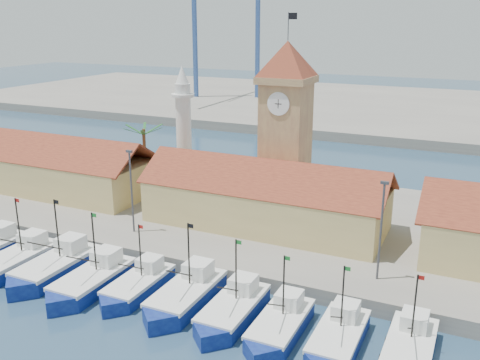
% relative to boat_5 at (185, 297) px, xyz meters
% --- Properties ---
extents(ground, '(400.00, 400.00, 0.00)m').
position_rel_boat_5_xyz_m(ground, '(0.48, -3.14, -0.79)').
color(ground, navy).
rests_on(ground, ground).
extents(quay, '(140.00, 32.00, 1.50)m').
position_rel_boat_5_xyz_m(quay, '(0.48, 20.86, -0.04)').
color(quay, gray).
rests_on(quay, ground).
extents(terminal, '(240.00, 80.00, 2.00)m').
position_rel_boat_5_xyz_m(terminal, '(0.48, 106.86, 0.21)').
color(terminal, gray).
rests_on(terminal, ground).
extents(boat_1, '(3.60, 9.86, 7.46)m').
position_rel_boat_5_xyz_m(boat_1, '(-18.56, -0.98, -0.02)').
color(boat_1, navy).
rests_on(boat_1, ground).
extents(boat_2, '(3.80, 10.40, 7.87)m').
position_rel_boat_5_xyz_m(boat_2, '(-14.03, -0.60, 0.03)').
color(boat_2, navy).
rests_on(boat_2, ground).
extents(boat_3, '(3.65, 9.99, 7.56)m').
position_rel_boat_5_xyz_m(boat_3, '(-9.07, -1.26, -0.01)').
color(boat_3, navy).
rests_on(boat_3, ground).
extents(boat_4, '(3.23, 8.86, 6.70)m').
position_rel_boat_5_xyz_m(boat_4, '(-4.88, -0.08, -0.09)').
color(boat_4, navy).
rests_on(boat_4, ground).
extents(boat_5, '(3.68, 10.07, 7.62)m').
position_rel_boat_5_xyz_m(boat_5, '(0.00, 0.00, 0.00)').
color(boat_5, navy).
rests_on(boat_5, ground).
extents(boat_6, '(3.44, 9.43, 7.14)m').
position_rel_boat_5_xyz_m(boat_6, '(4.66, -0.39, -0.05)').
color(boat_6, navy).
rests_on(boat_6, ground).
extents(boat_7, '(3.28, 8.98, 6.80)m').
position_rel_boat_5_xyz_m(boat_7, '(8.96, -0.88, -0.09)').
color(boat_7, navy).
rests_on(boat_7, ground).
extents(boat_8, '(3.25, 8.91, 6.75)m').
position_rel_boat_5_xyz_m(boat_8, '(13.50, -0.60, -0.09)').
color(boat_8, navy).
rests_on(boat_8, ground).
extents(boat_9, '(3.27, 8.96, 6.78)m').
position_rel_boat_5_xyz_m(boat_9, '(18.52, 0.14, -0.09)').
color(boat_9, navy).
rests_on(boat_9, ground).
extents(hall_left, '(31.20, 10.13, 7.61)m').
position_rel_boat_5_xyz_m(hall_left, '(-31.52, 16.86, 3.20)').
color(hall_left, '#D0B872').
rests_on(hall_left, quay).
extents(hall_center, '(27.04, 10.13, 7.61)m').
position_rel_boat_5_xyz_m(hall_center, '(0.48, 16.86, 3.20)').
color(hall_center, '#D0B872').
rests_on(hall_center, quay).
extents(clock_tower, '(5.80, 5.80, 22.70)m').
position_rel_boat_5_xyz_m(clock_tower, '(0.48, 22.86, 11.17)').
color(clock_tower, tan).
rests_on(clock_tower, quay).
extents(minaret, '(3.00, 3.00, 16.30)m').
position_rel_boat_5_xyz_m(minaret, '(-14.52, 24.86, 8.94)').
color(minaret, silver).
rests_on(minaret, quay).
extents(palm_tree, '(5.60, 5.03, 8.39)m').
position_rel_boat_5_xyz_m(palm_tree, '(-19.52, 22.86, 5.46)').
color(palm_tree, brown).
rests_on(palm_tree, quay).
extents(lamp_posts, '(80.70, 0.25, 9.03)m').
position_rel_boat_5_xyz_m(lamp_posts, '(0.98, 8.86, 5.69)').
color(lamp_posts, '#3F3F44').
rests_on(lamp_posts, quay).
extents(crane_blue_far, '(1.00, 36.08, 46.22)m').
position_rel_boat_5_xyz_m(crane_blue_far, '(-54.56, 97.08, 27.14)').
color(crane_blue_far, '#2E4E8F').
rests_on(crane_blue_far, terminal).
extents(crane_blue_near, '(1.00, 29.54, 42.78)m').
position_rel_boat_5_xyz_m(crane_blue_near, '(-38.16, 103.90, 24.69)').
color(crane_blue_near, '#2E4E8F').
rests_on(crane_blue_near, terminal).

